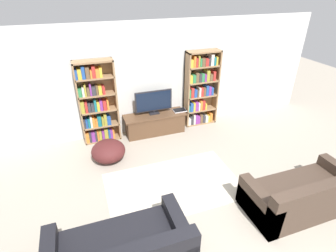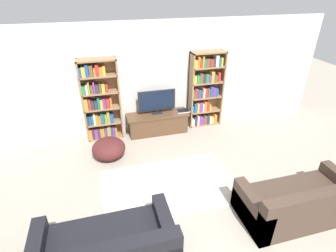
# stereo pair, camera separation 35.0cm
# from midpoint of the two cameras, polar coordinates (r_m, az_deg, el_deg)

# --- Properties ---
(wall_back) EXTENTS (8.80, 0.06, 2.60)m
(wall_back) POSITION_cam_midpoint_polar(r_m,az_deg,el_deg) (6.29, -5.63, 10.21)
(wall_back) COLOR silver
(wall_back) RESTS_ON ground_plane
(bookshelf_left) EXTENTS (0.83, 0.30, 1.90)m
(bookshelf_left) POSITION_cam_midpoint_polar(r_m,az_deg,el_deg) (6.11, -16.92, 4.46)
(bookshelf_left) COLOR #93704C
(bookshelf_left) RESTS_ON ground_plane
(bookshelf_right) EXTENTS (0.83, 0.30, 1.90)m
(bookshelf_right) POSITION_cam_midpoint_polar(r_m,az_deg,el_deg) (6.64, 5.51, 7.92)
(bookshelf_right) COLOR #93704C
(bookshelf_right) RESTS_ON ground_plane
(tv_stand) EXTENTS (1.50, 0.49, 0.50)m
(tv_stand) POSITION_cam_midpoint_polar(r_m,az_deg,el_deg) (6.44, -4.42, 0.53)
(tv_stand) COLOR brown
(tv_stand) RESTS_ON ground_plane
(television) EXTENTS (0.90, 0.16, 0.59)m
(television) POSITION_cam_midpoint_polar(r_m,az_deg,el_deg) (6.25, -4.76, 5.27)
(television) COLOR black
(television) RESTS_ON tv_stand
(laptop) EXTENTS (0.32, 0.22, 0.03)m
(laptop) POSITION_cam_midpoint_polar(r_m,az_deg,el_deg) (6.49, 1.00, 3.42)
(laptop) COLOR silver
(laptop) RESTS_ON tv_stand
(area_rug) EXTENTS (2.44, 1.49, 0.02)m
(area_rug) POSITION_cam_midpoint_polar(r_m,az_deg,el_deg) (4.97, -0.86, -12.80)
(area_rug) COLOR beige
(area_rug) RESTS_ON ground_plane
(couch_right_sofa) EXTENTS (1.85, 0.89, 0.76)m
(couch_right_sofa) POSITION_cam_midpoint_polar(r_m,az_deg,el_deg) (4.85, 25.41, -13.55)
(couch_right_sofa) COLOR #423328
(couch_right_sofa) RESTS_ON ground_plane
(beanbag_ottoman) EXTENTS (0.70, 0.70, 0.43)m
(beanbag_ottoman) POSITION_cam_midpoint_polar(r_m,az_deg,el_deg) (5.66, -14.59, -5.32)
(beanbag_ottoman) COLOR #4C1E1E
(beanbag_ottoman) RESTS_ON ground_plane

